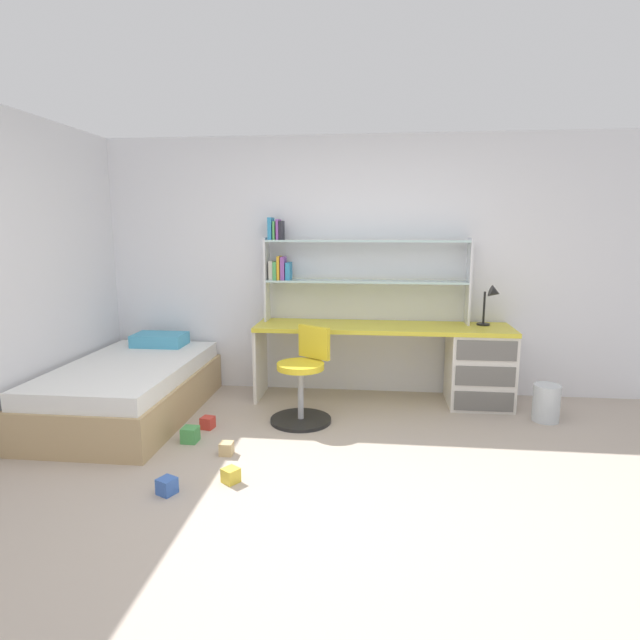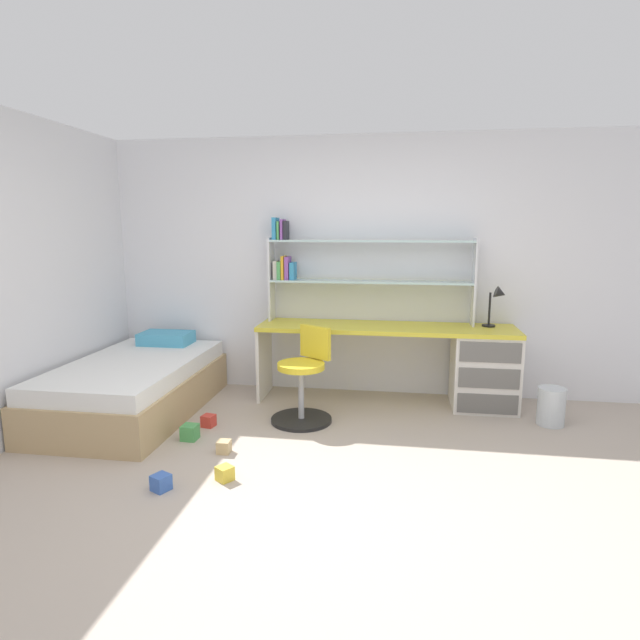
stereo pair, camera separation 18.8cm
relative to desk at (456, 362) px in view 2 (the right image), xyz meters
The scene contains 13 objects.
ground_plane 2.21m from the desk, 117.90° to the right, with size 5.78×5.44×0.02m, color #B2A393.
room_shell 2.46m from the desk, 160.89° to the right, with size 5.78×5.44×2.51m.
desk is the anchor object (origin of this frame).
bookshelf_hutch 1.38m from the desk, behind, with size 1.94×0.22×1.00m.
desk_lamp 0.67m from the desk, 12.98° to the left, with size 0.20×0.17×0.38m.
swivel_chair 1.45m from the desk, 155.53° to the right, with size 0.52×0.52×0.81m.
bed_platform 2.92m from the desk, 167.48° to the right, with size 1.07×1.86×0.60m.
waste_bin 0.88m from the desk, 26.75° to the right, with size 0.22×0.22×0.32m, color silver.
toy_block_green_0 2.44m from the desk, 151.80° to the right, with size 0.12×0.12×0.12m, color #479E51.
toy_block_blue_1 2.79m from the desk, 136.01° to the right, with size 0.10×0.10×0.10m, color #3860B7.
toy_block_natural_2 2.26m from the desk, 143.23° to the right, with size 0.09×0.09×0.09m, color tan.
toy_block_yellow_3 2.42m from the desk, 133.31° to the right, with size 0.10×0.10×0.10m, color gold.
toy_block_red_4 2.28m from the desk, 157.56° to the right, with size 0.10×0.10×0.10m, color red.
Camera 2 is at (0.48, -2.85, 1.64)m, focal length 29.09 mm.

